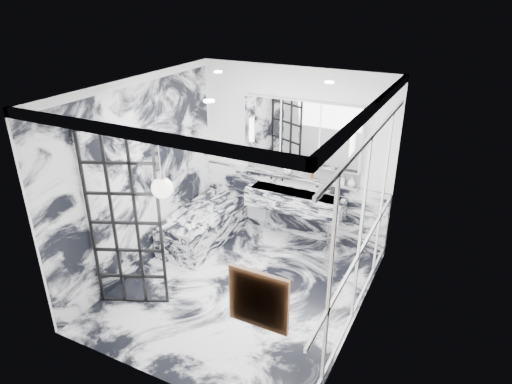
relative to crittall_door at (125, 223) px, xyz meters
The scene contains 25 objects.
floor 1.86m from the crittall_door, 37.45° to the left, with size 3.60×3.60×0.00m, color silver.
ceiling 2.15m from the crittall_door, 37.45° to the left, with size 3.60×3.60×0.00m, color white.
wall_back 2.91m from the crittall_door, 66.93° to the left, with size 3.60×3.60×0.00m, color white.
wall_front 1.48m from the crittall_door, 39.22° to the right, with size 3.60×3.60×0.00m, color white.
wall_left 1.01m from the crittall_door, 117.94° to the left, with size 3.60×3.60×0.00m, color white.
wall_right 2.88m from the crittall_door, 17.66° to the left, with size 3.60×3.60×0.00m, color white.
marble_clad_back 2.96m from the crittall_door, 66.74° to the left, with size 3.18×0.05×1.05m, color silver.
marble_clad_left 0.99m from the crittall_door, 117.16° to the left, with size 0.02×3.56×2.68m, color silver.
panel_molding 2.86m from the crittall_door, 17.78° to the left, with size 0.03×3.40×2.30m, color white.
soap_bottle_a 3.19m from the crittall_door, 54.14° to the left, with size 0.07×0.07×0.19m, color #8C5919.
soap_bottle_b 3.26m from the crittall_door, 52.40° to the left, with size 0.07×0.07×0.16m, color #4C4C51.
soap_bottle_c 3.35m from the crittall_door, 50.37° to the left, with size 0.12×0.12×0.15m, color silver.
face_pot 2.80m from the crittall_door, 67.31° to the left, with size 0.14×0.14×0.14m, color white.
amber_bottle 2.97m from the crittall_door, 60.27° to the left, with size 0.04×0.04×0.10m, color #8C5919.
flower_vase 1.15m from the crittall_door, 72.43° to the left, with size 0.08×0.08×0.12m, color silver.
crittall_door is the anchor object (origin of this frame).
artwork 2.48m from the crittall_door, 21.15° to the right, with size 0.46×0.04×0.46m, color #D85F16.
pendant_light 1.30m from the crittall_door, 21.66° to the right, with size 0.22×0.22×0.22m, color white.
trough_sink 2.79m from the crittall_door, 62.04° to the left, with size 1.60×0.45×0.30m, color silver.
ledge 2.90m from the crittall_door, 63.57° to the left, with size 1.90×0.14×0.04m, color silver.
subway_tile 2.95m from the crittall_door, 64.11° to the left, with size 1.90×0.03×0.23m, color white.
mirror_cabinet 2.97m from the crittall_door, 63.62° to the left, with size 1.90×0.16×1.00m, color white.
sconce_left 2.61m from the crittall_door, 79.41° to the left, with size 0.07×0.07×0.40m, color white.
sconce_right 3.32m from the crittall_door, 49.88° to the left, with size 0.07×0.07×0.40m, color white.
bathtub 1.99m from the crittall_door, 91.21° to the left, with size 0.75×1.65×0.55m, color silver.
Camera 1 is at (2.56, -4.57, 3.90)m, focal length 32.00 mm.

